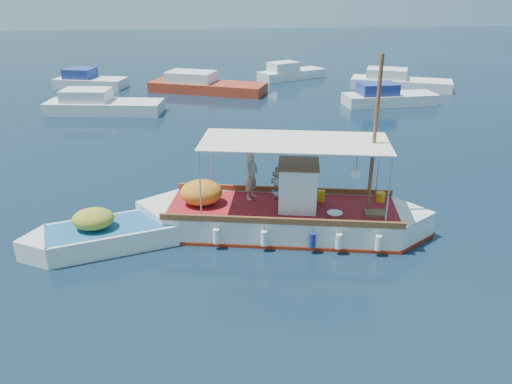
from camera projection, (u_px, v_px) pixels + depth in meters
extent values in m
plane|color=black|center=(284.00, 224.00, 18.63)|extent=(160.00, 160.00, 0.00)
cube|color=white|center=(282.00, 222.00, 18.00)|extent=(8.41, 4.18, 1.18)
cube|color=white|center=(172.00, 217.00, 18.31)|extent=(2.64, 2.64, 1.18)
cube|color=white|center=(395.00, 226.00, 17.68)|extent=(2.64, 2.64, 1.18)
cube|color=maroon|center=(282.00, 230.00, 18.14)|extent=(8.53, 4.29, 0.19)
cube|color=maroon|center=(282.00, 207.00, 17.77)|extent=(8.37, 3.97, 0.06)
cube|color=brown|center=(283.00, 189.00, 18.96)|extent=(8.02, 1.67, 0.21)
cube|color=brown|center=(281.00, 221.00, 16.48)|extent=(8.02, 1.67, 0.21)
cube|color=white|center=(298.00, 186.00, 17.41)|extent=(1.53, 1.62, 1.61)
cube|color=brown|center=(299.00, 164.00, 17.08)|extent=(1.66, 1.74, 0.06)
cylinder|color=slate|center=(278.00, 181.00, 17.02)|extent=(0.33, 0.57, 0.54)
cylinder|color=slate|center=(279.00, 174.00, 17.65)|extent=(0.33, 0.57, 0.54)
cylinder|color=slate|center=(278.00, 193.00, 17.57)|extent=(0.33, 0.57, 0.54)
cylinder|color=brown|center=(375.00, 137.00, 16.47)|extent=(0.15, 0.15, 5.36)
cylinder|color=brown|center=(347.00, 148.00, 16.71)|extent=(1.91, 0.46, 0.09)
cylinder|color=silver|center=(212.00, 162.00, 18.58)|extent=(0.06, 0.06, 2.41)
cylinder|color=silver|center=(200.00, 186.00, 16.42)|extent=(0.06, 0.06, 2.41)
cylinder|color=silver|center=(378.00, 166.00, 18.10)|extent=(0.06, 0.06, 2.41)
cylinder|color=silver|center=(389.00, 192.00, 15.94)|extent=(0.06, 0.06, 2.41)
cube|color=silver|center=(295.00, 142.00, 16.78)|extent=(6.71, 3.74, 0.04)
ellipsoid|color=orange|center=(201.00, 192.00, 17.82)|extent=(1.72, 1.54, 0.90)
cube|color=orange|center=(321.00, 196.00, 18.11)|extent=(0.30, 0.24, 0.43)
cylinder|color=orange|center=(380.00, 197.00, 18.10)|extent=(0.38, 0.38, 0.36)
cube|color=brown|center=(375.00, 214.00, 17.09)|extent=(0.78, 0.61, 0.13)
cylinder|color=#B2B2B2|center=(335.00, 214.00, 17.06)|extent=(0.63, 0.63, 0.13)
cylinder|color=white|center=(356.00, 174.00, 15.86)|extent=(0.32, 0.09, 0.32)
cylinder|color=white|center=(216.00, 236.00, 16.75)|extent=(0.25, 0.25, 0.52)
cylinder|color=navy|center=(312.00, 240.00, 16.50)|extent=(0.25, 0.25, 0.52)
cylinder|color=white|center=(378.00, 243.00, 16.33)|extent=(0.25, 0.25, 0.52)
imported|color=#B7B198|center=(251.00, 175.00, 18.10)|extent=(0.74, 0.80, 1.83)
cube|color=white|center=(121.00, 236.00, 17.22)|extent=(5.17, 3.15, 0.95)
cube|color=white|center=(47.00, 249.00, 16.39)|extent=(1.81, 1.81, 0.95)
cube|color=white|center=(189.00, 224.00, 18.06)|extent=(1.81, 1.81, 0.95)
cube|color=#1F5B8E|center=(120.00, 224.00, 17.05)|extent=(5.11, 2.95, 0.05)
ellipsoid|color=#9D9B2C|center=(93.00, 219.00, 16.61)|extent=(1.65, 1.47, 0.69)
cube|color=silver|center=(105.00, 108.00, 34.05)|extent=(8.07, 3.55, 1.00)
cube|color=silver|center=(86.00, 95.00, 33.74)|extent=(3.39, 2.49, 0.80)
cube|color=#AA341C|center=(208.00, 89.00, 40.17)|extent=(9.68, 6.13, 1.00)
cube|color=silver|center=(191.00, 77.00, 40.18)|extent=(4.35, 3.62, 0.80)
cube|color=silver|center=(389.00, 101.00, 36.21)|extent=(6.76, 2.62, 1.00)
cube|color=navy|center=(378.00, 89.00, 35.70)|extent=(2.77, 2.04, 0.80)
cube|color=silver|center=(401.00, 85.00, 41.53)|extent=(8.42, 5.57, 1.00)
cube|color=silver|center=(387.00, 73.00, 41.50)|extent=(3.83, 3.30, 0.80)
cube|color=silver|center=(91.00, 84.00, 41.88)|extent=(6.17, 3.72, 1.00)
cube|color=navy|center=(80.00, 73.00, 41.65)|extent=(2.73, 2.49, 0.80)
cube|color=silver|center=(292.00, 76.00, 45.53)|extent=(6.52, 4.58, 1.00)
cube|color=silver|center=(283.00, 67.00, 44.71)|extent=(3.01, 2.64, 0.80)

